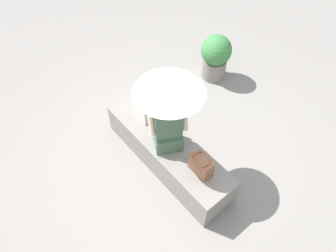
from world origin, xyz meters
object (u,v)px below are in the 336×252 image
object	(u,v)px
person_seated	(168,125)
handbag_black	(201,165)
parasol	(169,86)
tote_bag_canvas	(144,109)
planter_near	(216,56)

from	to	relation	value
person_seated	handbag_black	bearing A→B (deg)	-175.42
parasol	tote_bag_canvas	distance (m)	1.02
parasol	planter_near	bearing A→B (deg)	-62.49
person_seated	planter_near	bearing A→B (deg)	-62.72
person_seated	handbag_black	world-z (taller)	person_seated
person_seated	planter_near	size ratio (longest dim) A/B	1.13
person_seated	planter_near	xyz separation A→B (m)	(0.91, -1.77, -0.41)
parasol	tote_bag_canvas	world-z (taller)	parasol
handbag_black	tote_bag_canvas	world-z (taller)	tote_bag_canvas
person_seated	tote_bag_canvas	distance (m)	0.61
parasol	handbag_black	distance (m)	1.05
planter_near	parasol	bearing A→B (deg)	117.51
planter_near	tote_bag_canvas	bearing A→B (deg)	101.36
handbag_black	parasol	bearing A→B (deg)	2.88
tote_bag_canvas	parasol	bearing A→B (deg)	177.00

